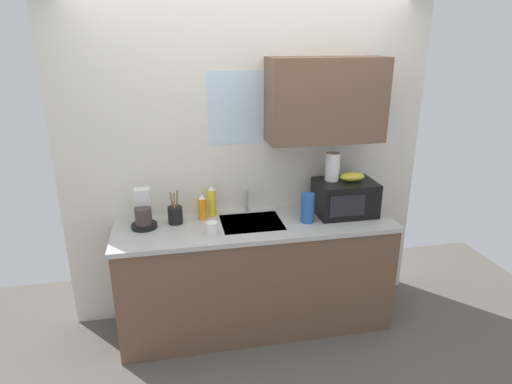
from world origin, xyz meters
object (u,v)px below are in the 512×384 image
coffee_maker (143,213)px  mug_white (212,228)px  banana_bunch (352,177)px  dish_soap_bottle_yellow (212,202)px  microwave (345,198)px  paper_towel_roll (332,167)px  dish_soap_bottle_orange (202,208)px  cereal_canister (307,208)px  utensil_crock (175,215)px

coffee_maker → mug_white: 0.54m
banana_bunch → dish_soap_bottle_yellow: bearing=171.4°
coffee_maker → microwave: bearing=-2.2°
paper_towel_roll → dish_soap_bottle_orange: paper_towel_roll is taller
dish_soap_bottle_orange → cereal_canister: 0.81m
dish_soap_bottle_orange → cereal_canister: size_ratio=0.91×
microwave → paper_towel_roll: paper_towel_roll is taller
dish_soap_bottle_orange → cereal_canister: bearing=-15.0°
coffee_maker → mug_white: coffee_maker is taller
banana_bunch → paper_towel_roll: bearing=161.6°
banana_bunch → mug_white: (-1.13, -0.19, -0.26)m
microwave → cereal_canister: (-0.34, -0.10, -0.02)m
cereal_canister → mug_white: bearing=-173.0°
paper_towel_roll → utensil_crock: 1.27m
banana_bunch → mug_white: 1.17m
dish_soap_bottle_yellow → utensil_crock: (-0.29, -0.10, -0.05)m
coffee_maker → cereal_canister: size_ratio=1.25×
microwave → cereal_canister: bearing=-163.8°
dish_soap_bottle_yellow → paper_towel_roll: bearing=-7.0°
mug_white → utensil_crock: size_ratio=0.37×
utensil_crock → mug_white: bearing=-46.3°
dish_soap_bottle_orange → microwave: bearing=-5.6°
microwave → dish_soap_bottle_orange: (-1.12, 0.11, -0.04)m
mug_white → dish_soap_bottle_yellow: bearing=83.6°
microwave → coffee_maker: size_ratio=1.64×
paper_towel_roll → coffee_maker: size_ratio=0.79×
dish_soap_bottle_yellow → mug_white: (-0.04, -0.36, -0.07)m
dish_soap_bottle_yellow → mug_white: size_ratio=2.63×
banana_bunch → mug_white: banana_bunch is taller
dish_soap_bottle_yellow → dish_soap_bottle_orange: size_ratio=1.22×
mug_white → paper_towel_roll: bearing=13.8°
dish_soap_bottle_yellow → cereal_canister: bearing=-20.8°
paper_towel_roll → banana_bunch: bearing=-18.4°
utensil_crock → cereal_canister: bearing=-9.8°
banana_bunch → paper_towel_roll: 0.18m
banana_bunch → dish_soap_bottle_yellow: size_ratio=0.80×
microwave → dish_soap_bottle_yellow: (-1.04, 0.17, -0.02)m
banana_bunch → utensil_crock: banana_bunch is taller
dish_soap_bottle_yellow → dish_soap_bottle_orange: (-0.08, -0.06, -0.02)m
paper_towel_roll → dish_soap_bottle_yellow: 0.98m
mug_white → coffee_maker: bearing=152.6°
banana_bunch → coffee_maker: 1.62m
cereal_canister → dish_soap_bottle_orange: bearing=165.0°
banana_bunch → mug_white: size_ratio=2.11×
banana_bunch → cereal_canister: 0.45m
microwave → coffee_maker: (-1.56, 0.06, -0.03)m
paper_towel_roll → utensil_crock: (-1.23, 0.02, -0.31)m
coffee_maker → cereal_canister: bearing=-7.4°
paper_towel_roll → coffee_maker: bearing=179.7°
dish_soap_bottle_yellow → cereal_canister: size_ratio=1.11×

